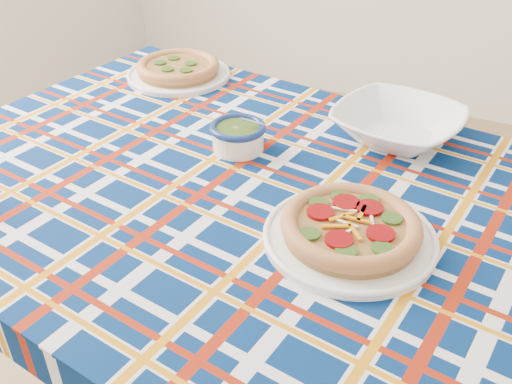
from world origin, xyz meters
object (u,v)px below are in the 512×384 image
at_px(dining_table, 275,228).
at_px(serving_bowl, 398,124).
at_px(pesto_bowl, 238,134).
at_px(main_focaccia_plate, 351,227).

height_order(dining_table, serving_bowl, serving_bowl).
distance_m(dining_table, serving_bowl, 0.40).
xyz_separation_m(dining_table, pesto_bowl, (-0.16, 0.14, 0.12)).
distance_m(main_focaccia_plate, pesto_bowl, 0.39).
relative_size(dining_table, main_focaccia_plate, 5.44).
relative_size(pesto_bowl, serving_bowl, 0.44).
relative_size(dining_table, serving_bowl, 6.01).
height_order(main_focaccia_plate, serving_bowl, serving_bowl).
xyz_separation_m(pesto_bowl, serving_bowl, (0.31, 0.21, -0.00)).
xyz_separation_m(main_focaccia_plate, serving_bowl, (-0.02, 0.42, 0.00)).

